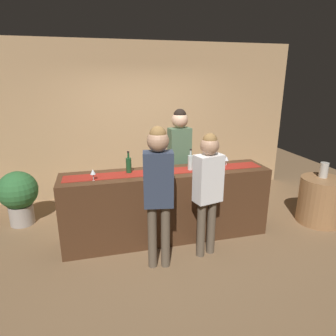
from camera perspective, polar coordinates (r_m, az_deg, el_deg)
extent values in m
plane|color=brown|center=(4.48, -0.19, -13.06)|extent=(10.00, 10.00, 0.00)
cube|color=tan|center=(5.79, -4.85, 9.11)|extent=(6.00, 0.12, 2.90)
cube|color=#472B19|center=(4.25, -0.19, -7.17)|extent=(2.91, 0.60, 1.01)
cube|color=maroon|center=(4.07, -0.20, -0.65)|extent=(2.76, 0.28, 0.01)
cylinder|color=#B2C6C1|center=(4.12, 4.38, 1.01)|extent=(0.07, 0.07, 0.21)
cylinder|color=#B2C6C1|center=(4.08, 4.42, 2.93)|extent=(0.03, 0.03, 0.08)
cylinder|color=black|center=(4.07, 4.44, 3.57)|extent=(0.03, 0.03, 0.02)
cylinder|color=brown|center=(4.07, -2.29, 0.84)|extent=(0.07, 0.07, 0.21)
cylinder|color=brown|center=(4.03, -2.32, 2.79)|extent=(0.03, 0.03, 0.08)
cylinder|color=black|center=(4.02, -2.33, 3.43)|extent=(0.03, 0.03, 0.02)
cylinder|color=#194723|center=(4.02, -7.63, 0.49)|extent=(0.07, 0.07, 0.21)
cylinder|color=#194723|center=(3.98, -7.71, 2.46)|extent=(0.03, 0.03, 0.08)
cylinder|color=black|center=(3.97, -7.74, 3.11)|extent=(0.03, 0.03, 0.02)
cylinder|color=silver|center=(4.42, 11.22, 0.48)|extent=(0.06, 0.06, 0.00)
cylinder|color=silver|center=(4.41, 11.24, 0.97)|extent=(0.01, 0.01, 0.08)
cone|color=silver|center=(4.39, 11.30, 1.85)|extent=(0.07, 0.07, 0.06)
cylinder|color=silver|center=(3.85, -14.25, -2.27)|extent=(0.06, 0.06, 0.00)
cylinder|color=silver|center=(3.83, -14.29, -1.72)|extent=(0.01, 0.01, 0.08)
cone|color=silver|center=(3.81, -14.37, -0.72)|extent=(0.07, 0.07, 0.06)
cylinder|color=#26262B|center=(4.91, 3.01, -4.80)|extent=(0.11, 0.11, 0.84)
cylinder|color=#26262B|center=(4.86, 1.26, -5.05)|extent=(0.11, 0.11, 0.84)
cube|color=#4C6B4C|center=(4.65, 2.24, 3.71)|extent=(0.36, 0.23, 0.67)
sphere|color=#DBAD89|center=(4.57, 2.31, 9.32)|extent=(0.25, 0.25, 0.25)
sphere|color=black|center=(4.56, 2.32, 10.19)|extent=(0.20, 0.20, 0.20)
cylinder|color=brown|center=(3.90, 6.43, -11.75)|extent=(0.11, 0.11, 0.76)
cylinder|color=brown|center=(3.98, 8.38, -11.17)|extent=(0.11, 0.11, 0.76)
cube|color=white|center=(3.66, 7.82, -2.04)|extent=(0.38, 0.27, 0.60)
sphere|color=tan|center=(3.55, 8.09, 4.31)|extent=(0.23, 0.23, 0.23)
sphere|color=olive|center=(3.53, 8.13, 5.30)|extent=(0.18, 0.18, 0.18)
cylinder|color=brown|center=(3.66, -3.06, -13.16)|extent=(0.11, 0.11, 0.82)
cylinder|color=brown|center=(3.67, -0.49, -13.09)|extent=(0.11, 0.11, 0.82)
cube|color=#2D384C|center=(3.35, -1.89, -2.22)|extent=(0.37, 0.26, 0.65)
sphere|color=tan|center=(3.23, -1.96, 5.29)|extent=(0.25, 0.25, 0.25)
sphere|color=olive|center=(3.22, -1.98, 6.47)|extent=(0.19, 0.19, 0.19)
cylinder|color=#996B42|center=(5.33, 27.51, -5.61)|extent=(0.68, 0.68, 0.74)
cylinder|color=#B7B2A8|center=(5.24, 27.99, -0.35)|extent=(0.13, 0.13, 0.24)
cylinder|color=#9E9389|center=(5.30, -26.50, -8.05)|extent=(0.37, 0.37, 0.32)
sphere|color=#2D6633|center=(5.15, -27.11, -3.86)|extent=(0.60, 0.60, 0.60)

